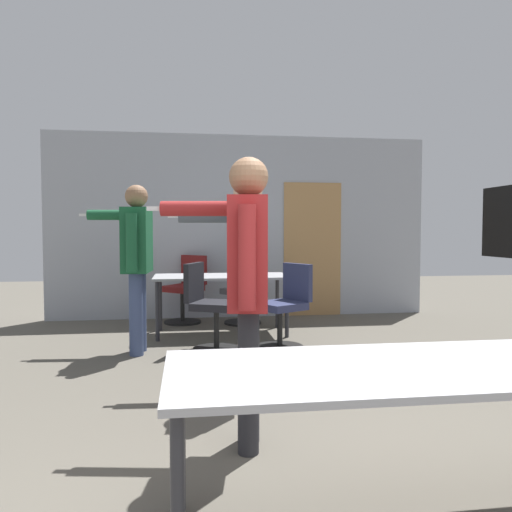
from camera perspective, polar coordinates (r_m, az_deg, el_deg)
The scene contains 11 objects.
back_wall at distance 7.61m, azimuth -1.47°, elevation 3.31°, with size 5.75×0.12×2.75m.
conference_table_near at distance 2.34m, azimuth 20.63°, elevation -12.76°, with size 2.37×0.79×0.75m.
conference_table_far at distance 6.34m, azimuth -3.99°, elevation -2.88°, with size 1.69×0.77×0.75m.
person_center_tall at distance 3.99m, azimuth -1.15°, elevation -0.99°, with size 0.79×0.72×1.73m.
person_right_polo at distance 2.98m, azimuth -1.12°, elevation -1.85°, with size 0.77×0.69×1.75m.
person_far_watching at distance 5.45m, azimuth -13.59°, elevation 0.38°, with size 0.81×0.75×1.80m.
office_chair_far_right at distance 7.00m, azimuth -1.14°, elevation -4.36°, with size 0.66×0.68×0.92m.
office_chair_mid_tucked at distance 5.63m, azimuth 3.34°, elevation -5.99°, with size 0.67×0.65×0.94m.
office_chair_near_pushed at distance 5.50m, azimuth -5.30°, elevation -6.05°, with size 0.66×0.62×0.96m.
office_chair_far_left at distance 7.21m, azimuth -8.02°, elevation -3.95°, with size 0.68×0.69×0.95m.
drink_cup at distance 6.48m, azimuth -1.65°, elevation -1.60°, with size 0.07×0.07×0.11m.
Camera 1 is at (-0.83, -1.50, 1.31)m, focal length 35.00 mm.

